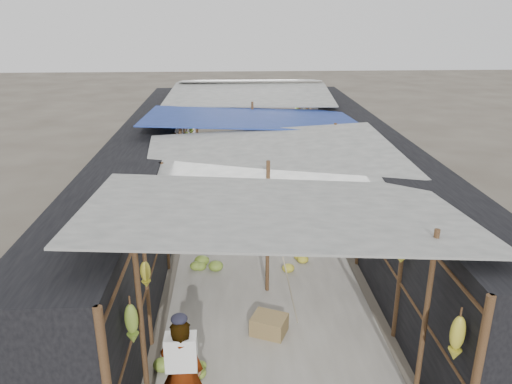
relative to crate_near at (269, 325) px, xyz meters
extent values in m
cube|color=#9E998E|center=(0.07, 4.85, -0.15)|extent=(3.60, 16.00, 0.02)
cube|color=black|center=(-2.63, 4.85, 0.99)|extent=(1.40, 15.00, 2.30)
cube|color=black|center=(2.77, 4.85, 0.99)|extent=(1.40, 15.00, 2.30)
cube|color=olive|center=(0.00, 0.00, 0.00)|extent=(0.68, 0.62, 0.33)
cube|color=olive|center=(0.40, 4.93, -0.02)|extent=(0.56, 0.49, 0.29)
cube|color=olive|center=(-0.39, 9.33, -0.02)|extent=(0.55, 0.49, 0.30)
cylinder|color=black|center=(1.22, 8.13, -0.08)|extent=(0.59, 0.59, 0.18)
imported|color=white|center=(-1.25, -1.72, 0.58)|extent=(0.59, 0.43, 1.49)
imported|color=navy|center=(-0.40, 5.98, 0.57)|extent=(0.78, 0.64, 1.47)
imported|color=#544D49|center=(1.40, 6.66, 0.28)|extent=(0.46, 0.64, 0.90)
cylinder|color=brown|center=(-1.73, -1.65, 1.14)|extent=(0.07, 0.07, 2.60)
cylinder|color=brown|center=(1.87, -1.65, 1.14)|extent=(0.07, 0.07, 2.60)
cylinder|color=brown|center=(0.07, 1.35, 1.14)|extent=(0.07, 0.07, 2.60)
cylinder|color=brown|center=(-1.73, 4.35, 1.14)|extent=(0.07, 0.07, 2.60)
cylinder|color=brown|center=(1.87, 4.35, 1.14)|extent=(0.07, 0.07, 2.60)
cylinder|color=brown|center=(0.07, 7.35, 1.14)|extent=(0.07, 0.07, 2.60)
cylinder|color=brown|center=(-1.73, 10.35, 1.14)|extent=(0.07, 0.07, 2.60)
cylinder|color=brown|center=(1.87, 10.35, 1.14)|extent=(0.07, 0.07, 2.60)
cube|color=#9E9E99|center=(0.07, -0.65, 2.34)|extent=(5.21, 3.19, 0.52)
cube|color=#9E9E99|center=(0.27, 2.55, 2.19)|extent=(5.23, 3.73, 0.50)
cube|color=navy|center=(-0.03, 5.85, 2.29)|extent=(5.40, 3.60, 0.41)
cube|color=#9E9E99|center=(0.07, 9.15, 2.39)|extent=(5.37, 3.66, 0.27)
cube|color=#9E9E99|center=(0.17, 11.55, 2.49)|extent=(5.00, 1.99, 0.24)
cylinder|color=brown|center=(-1.93, 4.85, 1.89)|extent=(0.06, 15.00, 0.06)
cylinder|color=brown|center=(2.07, 4.85, 1.89)|extent=(0.06, 15.00, 0.06)
cylinder|color=gray|center=(0.07, 4.85, 1.89)|extent=(0.02, 15.00, 0.02)
cube|color=navy|center=(-0.39, 9.17, 1.59)|extent=(0.65, 0.03, 0.60)
cube|color=#A81920|center=(0.77, 3.38, 1.59)|extent=(0.50, 0.03, 0.60)
cube|color=#287942|center=(-0.81, 0.36, 1.54)|extent=(0.60, 0.03, 0.70)
cube|color=#194EA5|center=(0.14, 5.33, 1.59)|extent=(0.70, 0.03, 0.60)
cube|color=white|center=(0.39, 6.91, 1.61)|extent=(0.60, 0.03, 0.55)
ellipsoid|color=olive|center=(-1.81, -1.80, 1.34)|extent=(0.16, 0.14, 0.55)
ellipsoid|color=gold|center=(-1.81, -0.71, 1.40)|extent=(0.15, 0.13, 0.41)
ellipsoid|color=olive|center=(-1.81, 1.29, 1.54)|extent=(0.18, 0.15, 0.55)
ellipsoid|color=olive|center=(-1.81, 2.51, 1.43)|extent=(0.14, 0.12, 0.58)
ellipsoid|color=olive|center=(-1.81, 4.23, 1.55)|extent=(0.15, 0.13, 0.46)
ellipsoid|color=olive|center=(-1.81, 5.72, 1.56)|extent=(0.17, 0.14, 0.40)
ellipsoid|color=olive|center=(-1.81, 6.87, 1.48)|extent=(0.16, 0.14, 0.44)
ellipsoid|color=olive|center=(-1.81, 8.56, 1.46)|extent=(0.18, 0.15, 0.48)
ellipsoid|color=gold|center=(-1.81, 10.14, 1.34)|extent=(0.20, 0.17, 0.54)
ellipsoid|color=olive|center=(-1.81, 11.25, 1.41)|extent=(0.18, 0.16, 0.49)
ellipsoid|color=gold|center=(1.95, -2.34, 1.38)|extent=(0.17, 0.15, 0.60)
ellipsoid|color=gold|center=(1.95, -0.39, 1.52)|extent=(0.19, 0.16, 0.42)
ellipsoid|color=olive|center=(1.95, 1.21, 1.56)|extent=(0.16, 0.14, 0.38)
ellipsoid|color=olive|center=(1.95, 2.57, 1.62)|extent=(0.19, 0.16, 0.38)
ellipsoid|color=gold|center=(1.95, 4.10, 1.42)|extent=(0.14, 0.12, 0.57)
ellipsoid|color=gold|center=(1.95, 5.91, 1.49)|extent=(0.14, 0.12, 0.56)
ellipsoid|color=olive|center=(1.95, 7.21, 1.58)|extent=(0.15, 0.13, 0.37)
ellipsoid|color=olive|center=(1.95, 8.34, 1.45)|extent=(0.14, 0.12, 0.43)
ellipsoid|color=olive|center=(1.95, 9.75, 1.57)|extent=(0.19, 0.16, 0.39)
ellipsoid|color=olive|center=(1.95, 11.44, 1.42)|extent=(0.19, 0.16, 0.57)
ellipsoid|color=olive|center=(-1.17, 8.76, -0.01)|extent=(0.61, 0.52, 0.31)
ellipsoid|color=gold|center=(0.66, 2.33, -0.02)|extent=(0.57, 0.48, 0.29)
ellipsoid|color=gold|center=(-0.27, 4.73, 0.01)|extent=(0.68, 0.58, 0.34)
ellipsoid|color=olive|center=(-1.38, -0.74, -0.01)|extent=(0.63, 0.54, 0.32)
ellipsoid|color=olive|center=(1.27, 4.37, -0.04)|extent=(0.50, 0.42, 0.25)
ellipsoid|color=olive|center=(-1.19, 2.38, -0.02)|extent=(0.56, 0.48, 0.28)
camera|label=1|loc=(-0.59, -6.97, 4.89)|focal=35.00mm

